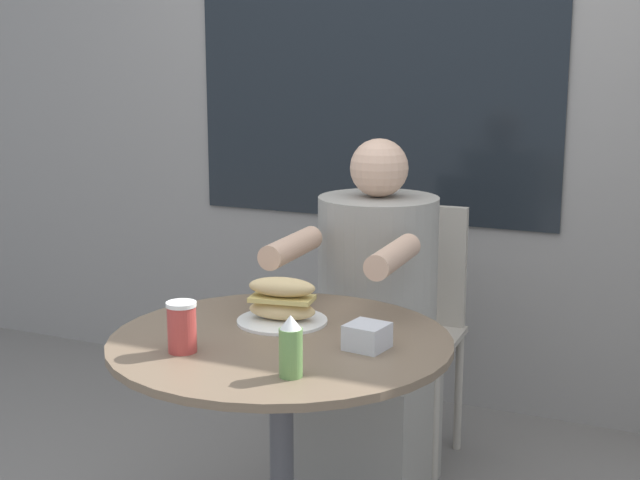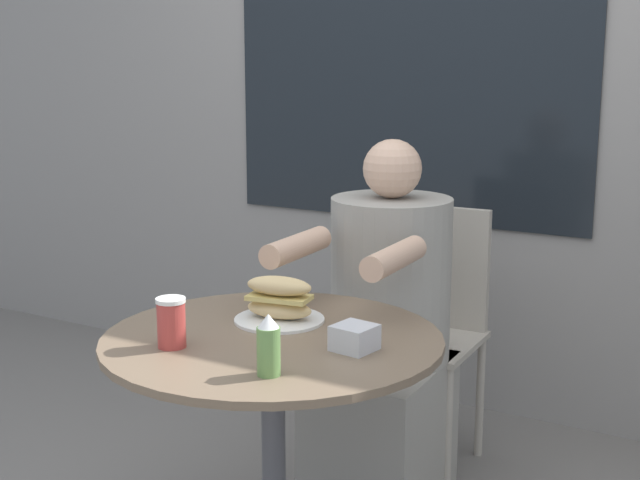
# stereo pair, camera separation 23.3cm
# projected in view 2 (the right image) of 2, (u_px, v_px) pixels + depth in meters

# --- Properties ---
(storefront_wall) EXTENTS (8.00, 0.09, 2.80)m
(storefront_wall) POSITION_uv_depth(u_px,v_px,m) (492.00, 48.00, 3.29)
(storefront_wall) COLOR gray
(storefront_wall) RESTS_ON ground_plane
(cafe_table) EXTENTS (0.84, 0.84, 0.70)m
(cafe_table) POSITION_uv_depth(u_px,v_px,m) (273.00, 405.00, 2.21)
(cafe_table) COLOR brown
(cafe_table) RESTS_ON ground_plane
(diner_chair) EXTENTS (0.40, 0.40, 0.87)m
(diner_chair) POSITION_uv_depth(u_px,v_px,m) (430.00, 311.00, 3.03)
(diner_chair) COLOR #ADA393
(diner_chair) RESTS_ON ground_plane
(seated_diner) EXTENTS (0.39, 0.67, 1.13)m
(seated_diner) POSITION_uv_depth(u_px,v_px,m) (385.00, 350.00, 2.74)
(seated_diner) COLOR gray
(seated_diner) RESTS_ON ground_plane
(sandwich_on_plate) EXTENTS (0.23, 0.23, 0.12)m
(sandwich_on_plate) POSITION_uv_depth(u_px,v_px,m) (279.00, 303.00, 2.29)
(sandwich_on_plate) COLOR white
(sandwich_on_plate) RESTS_ON cafe_table
(drink_cup) EXTENTS (0.07, 0.07, 0.12)m
(drink_cup) POSITION_uv_depth(u_px,v_px,m) (171.00, 322.00, 2.09)
(drink_cup) COLOR #B73D38
(drink_cup) RESTS_ON cafe_table
(napkin_box) EXTENTS (0.10, 0.10, 0.06)m
(napkin_box) POSITION_uv_depth(u_px,v_px,m) (354.00, 338.00, 2.07)
(napkin_box) COLOR silver
(napkin_box) RESTS_ON cafe_table
(condiment_bottle) EXTENTS (0.05, 0.05, 0.14)m
(condiment_bottle) POSITION_uv_depth(u_px,v_px,m) (269.00, 346.00, 1.90)
(condiment_bottle) COLOR #66934C
(condiment_bottle) RESTS_ON cafe_table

